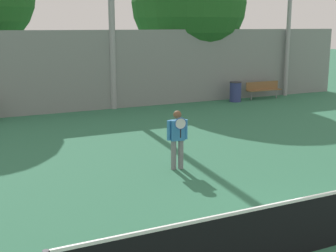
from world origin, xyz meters
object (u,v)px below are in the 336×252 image
(tennis_player, at_px, (177,136))
(trash_bin, at_px, (235,92))
(bench_courtside_near, at_px, (263,88))
(tree_green_broad, at_px, (189,3))

(tennis_player, bearing_deg, trash_bin, 58.18)
(bench_courtside_near, height_order, trash_bin, trash_bin)
(trash_bin, bearing_deg, tree_green_broad, 109.01)
(trash_bin, bearing_deg, bench_courtside_near, 4.85)
(bench_courtside_near, relative_size, trash_bin, 2.02)
(tennis_player, height_order, trash_bin, tennis_player)
(bench_courtside_near, bearing_deg, tree_green_broad, 134.92)
(bench_courtside_near, distance_m, trash_bin, 1.81)
(bench_courtside_near, bearing_deg, tennis_player, -137.28)
(tennis_player, xyz_separation_m, trash_bin, (7.65, 8.58, -0.39))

